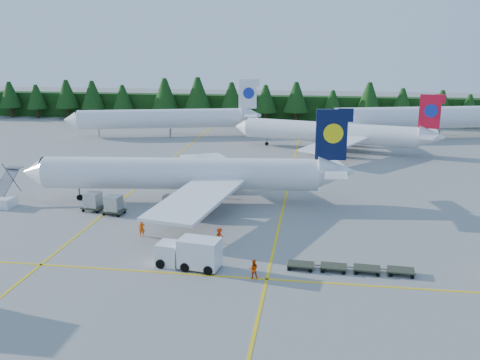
# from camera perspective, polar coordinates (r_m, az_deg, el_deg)

# --- Properties ---
(ground) EXTENTS (320.00, 320.00, 0.00)m
(ground) POSITION_cam_1_polar(r_m,az_deg,el_deg) (51.29, -3.19, -7.26)
(ground) COLOR gray
(ground) RESTS_ON ground
(taxi_stripe_a) EXTENTS (0.25, 120.00, 0.01)m
(taxi_stripe_a) POSITION_cam_1_polar(r_m,az_deg,el_deg) (73.21, -10.81, -0.67)
(taxi_stripe_a) COLOR yellow
(taxi_stripe_a) RESTS_ON ground
(taxi_stripe_b) EXTENTS (0.25, 120.00, 0.01)m
(taxi_stripe_b) POSITION_cam_1_polar(r_m,az_deg,el_deg) (69.34, 5.01, -1.34)
(taxi_stripe_b) COLOR yellow
(taxi_stripe_b) RESTS_ON ground
(taxi_stripe_cross) EXTENTS (80.00, 0.25, 0.01)m
(taxi_stripe_cross) POSITION_cam_1_polar(r_m,az_deg,el_deg) (45.91, -4.71, -10.03)
(taxi_stripe_cross) COLOR yellow
(taxi_stripe_cross) RESTS_ON ground
(treeline_hedge) EXTENTS (220.00, 4.00, 6.00)m
(treeline_hedge) POSITION_cam_1_polar(r_m,az_deg,el_deg) (129.89, 4.11, 7.64)
(treeline_hedge) COLOR black
(treeline_hedge) RESTS_ON ground
(airliner_navy) EXTENTS (39.02, 31.96, 11.36)m
(airliner_navy) POSITION_cam_1_polar(r_m,az_deg,el_deg) (65.02, -6.94, 0.62)
(airliner_navy) COLOR white
(airliner_navy) RESTS_ON ground
(airliner_red) EXTENTS (35.46, 28.84, 10.47)m
(airliner_red) POSITION_cam_1_polar(r_m,az_deg,el_deg) (96.19, 9.10, 5.03)
(airliner_red) COLOR white
(airliner_red) RESTS_ON ground
(airliner_far_left) EXTENTS (38.10, 12.38, 11.28)m
(airliner_far_left) POSITION_cam_1_polar(r_m,az_deg,el_deg) (110.53, -9.05, 6.50)
(airliner_far_left) COLOR white
(airliner_far_left) RESTS_ON ground
(airliner_far_right) EXTENTS (42.95, 14.25, 12.73)m
(airliner_far_right) POSITION_cam_1_polar(r_m,az_deg,el_deg) (113.56, 18.44, 6.38)
(airliner_far_right) COLOR white
(airliner_far_right) RESTS_ON ground
(service_truck) EXTENTS (5.83, 2.86, 2.70)m
(service_truck) POSITION_cam_1_polar(r_m,az_deg,el_deg) (46.90, -5.50, -7.73)
(service_truck) COLOR silver
(service_truck) RESTS_ON ground
(dolly_train) EXTENTS (10.71, 1.56, 0.13)m
(dolly_train) POSITION_cam_1_polar(r_m,az_deg,el_deg) (47.11, 11.68, -9.09)
(dolly_train) COLOR #333728
(dolly_train) RESTS_ON ground
(uld_pair) EXTENTS (5.42, 3.05, 1.79)m
(uld_pair) POSITION_cam_1_polar(r_m,az_deg,el_deg) (62.87, -14.38, -2.33)
(uld_pair) COLOR #333728
(uld_pair) RESTS_ON ground
(crew_a) EXTENTS (0.74, 0.65, 1.70)m
(crew_a) POSITION_cam_1_polar(r_m,az_deg,el_deg) (54.71, -10.44, -5.10)
(crew_a) COLOR #E54D04
(crew_a) RESTS_ON ground
(crew_b) EXTENTS (0.87, 0.72, 1.64)m
(crew_b) POSITION_cam_1_polar(r_m,az_deg,el_deg) (44.87, 1.45, -9.46)
(crew_b) COLOR #FB4405
(crew_b) RESTS_ON ground
(crew_c) EXTENTS (0.71, 0.80, 1.62)m
(crew_c) POSITION_cam_1_polar(r_m,az_deg,el_deg) (51.94, -2.20, -6.00)
(crew_c) COLOR red
(crew_c) RESTS_ON ground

